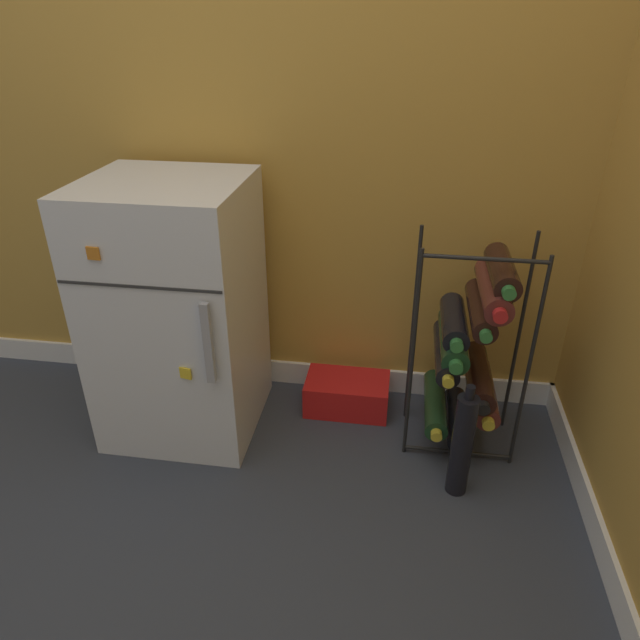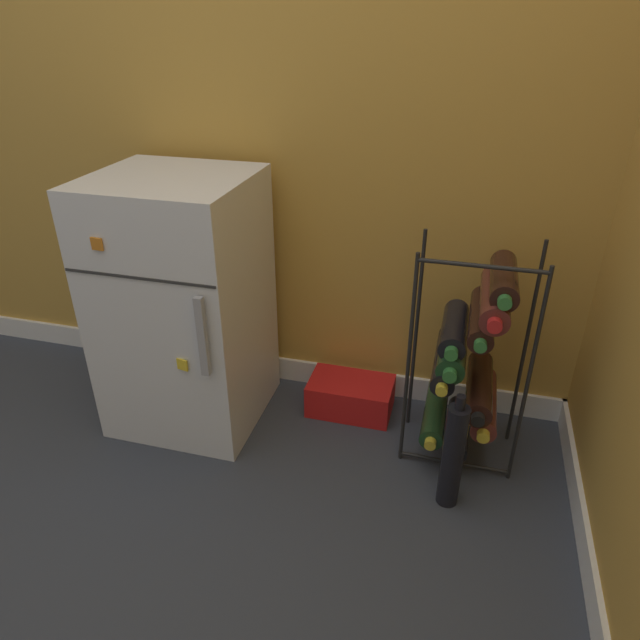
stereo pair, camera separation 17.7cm
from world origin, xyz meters
TOP-DOWN VIEW (x-y plane):
  - ground_plane at (0.00, 0.00)m, footprint 14.00×14.00m
  - wall_back at (0.00, 0.69)m, footprint 6.78×0.07m
  - mini_fridge at (-0.38, 0.38)m, footprint 0.48×0.48m
  - wine_rack at (0.54, 0.41)m, footprint 0.35×0.33m
  - soda_box at (0.15, 0.52)m, footprint 0.29×0.18m
  - loose_bottle_floor at (0.52, 0.17)m, footprint 0.06×0.06m

SIDE VIEW (x-z plane):
  - ground_plane at x=0.00m, z-range 0.00..0.00m
  - soda_box at x=0.15m, z-range 0.00..0.12m
  - loose_bottle_floor at x=0.52m, z-range -0.02..0.36m
  - wine_rack at x=0.54m, z-range 0.00..0.71m
  - mini_fridge at x=-0.38m, z-range 0.00..0.85m
  - wall_back at x=0.00m, z-range -0.01..2.49m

